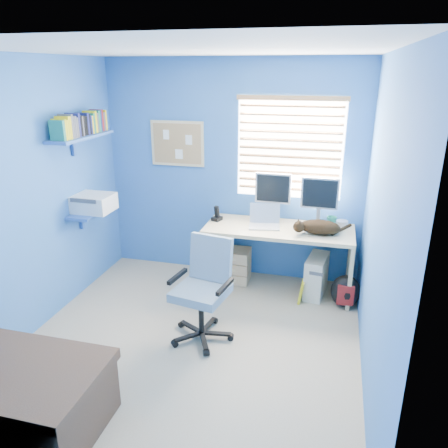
% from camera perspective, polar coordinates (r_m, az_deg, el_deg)
% --- Properties ---
extents(floor, '(3.00, 3.20, 0.00)m').
position_cam_1_polar(floor, '(4.15, -4.41, -15.29)').
color(floor, tan).
rests_on(floor, ground).
extents(ceiling, '(3.00, 3.20, 0.00)m').
position_cam_1_polar(ceiling, '(3.41, -5.58, 21.74)').
color(ceiling, white).
rests_on(ceiling, wall_back).
extents(wall_back, '(3.00, 0.01, 2.50)m').
position_cam_1_polar(wall_back, '(5.06, 1.05, 6.85)').
color(wall_back, '#3C71C4').
rests_on(wall_back, ground).
extents(wall_front, '(3.00, 0.01, 2.50)m').
position_cam_1_polar(wall_front, '(2.27, -18.54, -11.09)').
color(wall_front, '#3C71C4').
rests_on(wall_front, ground).
extents(wall_left, '(0.01, 3.20, 2.50)m').
position_cam_1_polar(wall_left, '(4.30, -24.17, 2.79)').
color(wall_left, '#3C71C4').
rests_on(wall_left, ground).
extents(wall_right, '(0.01, 3.20, 2.50)m').
position_cam_1_polar(wall_right, '(3.41, 19.60, -0.70)').
color(wall_right, '#3C71C4').
rests_on(wall_right, ground).
extents(desk, '(1.60, 0.65, 0.74)m').
position_cam_1_polar(desk, '(4.92, 7.00, -4.53)').
color(desk, tan).
rests_on(desk, floor).
extents(laptop, '(0.37, 0.31, 0.22)m').
position_cam_1_polar(laptop, '(4.75, 5.33, 0.86)').
color(laptop, silver).
rests_on(laptop, desk).
extents(monitor_left, '(0.40, 0.13, 0.54)m').
position_cam_1_polar(monitor_left, '(4.96, 6.41, 3.59)').
color(monitor_left, silver).
rests_on(monitor_left, desk).
extents(monitor_right, '(0.40, 0.13, 0.54)m').
position_cam_1_polar(monitor_right, '(4.84, 12.33, 2.84)').
color(monitor_right, silver).
rests_on(monitor_right, desk).
extents(phone, '(0.12, 0.13, 0.17)m').
position_cam_1_polar(phone, '(4.95, -0.93, 1.42)').
color(phone, black).
rests_on(phone, desk).
extents(mug, '(0.10, 0.09, 0.10)m').
position_cam_1_polar(mug, '(4.94, 13.87, 0.37)').
color(mug, '#187058').
rests_on(mug, desk).
extents(cd_spindle, '(0.13, 0.13, 0.07)m').
position_cam_1_polar(cd_spindle, '(4.93, 15.14, 0.04)').
color(cd_spindle, silver).
rests_on(cd_spindle, desk).
extents(cat, '(0.47, 0.35, 0.15)m').
position_cam_1_polar(cat, '(4.65, 12.39, -0.39)').
color(cat, black).
rests_on(cat, desk).
extents(tower_pc, '(0.25, 0.46, 0.45)m').
position_cam_1_polar(tower_pc, '(4.93, 11.95, -6.64)').
color(tower_pc, beige).
rests_on(tower_pc, floor).
extents(drawer_boxes, '(0.35, 0.28, 0.41)m').
position_cam_1_polar(drawer_boxes, '(5.13, 1.38, -5.39)').
color(drawer_boxes, tan).
rests_on(drawer_boxes, floor).
extents(yellow_book, '(0.03, 0.17, 0.24)m').
position_cam_1_polar(yellow_book, '(4.80, 10.05, -8.65)').
color(yellow_book, yellow).
rests_on(yellow_book, floor).
extents(backpack, '(0.32, 0.26, 0.36)m').
position_cam_1_polar(backpack, '(4.78, 15.58, -8.45)').
color(backpack, black).
rests_on(backpack, floor).
extents(bed_corner, '(1.01, 0.72, 0.49)m').
position_cam_1_polar(bed_corner, '(3.48, -24.40, -20.10)').
color(bed_corner, brown).
rests_on(bed_corner, floor).
extents(office_chair, '(0.63, 0.63, 0.94)m').
position_cam_1_polar(office_chair, '(4.07, -2.70, -10.15)').
color(office_chair, black).
rests_on(office_chair, floor).
extents(window_blinds, '(1.15, 0.05, 1.10)m').
position_cam_1_polar(window_blinds, '(4.87, 8.55, 9.72)').
color(window_blinds, white).
rests_on(window_blinds, ground).
extents(corkboard, '(0.64, 0.02, 0.52)m').
position_cam_1_polar(corkboard, '(5.18, -6.12, 10.40)').
color(corkboard, tan).
rests_on(corkboard, ground).
extents(wall_shelves, '(0.42, 0.90, 1.05)m').
position_cam_1_polar(wall_shelves, '(4.77, -17.60, 7.40)').
color(wall_shelves, '#2F5CA9').
rests_on(wall_shelves, ground).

